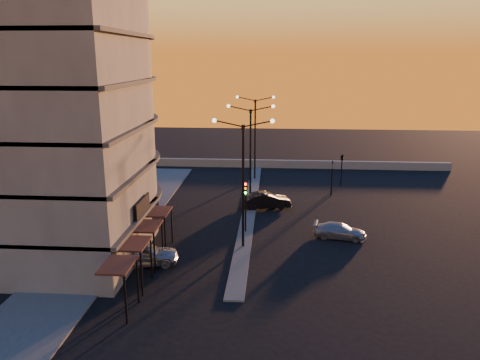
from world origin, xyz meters
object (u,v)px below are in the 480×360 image
(streetlamp_mid, at_px, (250,148))
(car_sedan, at_px, (266,200))
(traffic_light_main, at_px, (246,199))
(car_hatchback, at_px, (143,254))
(car_wagon, at_px, (340,231))

(streetlamp_mid, height_order, car_sedan, streetlamp_mid)
(traffic_light_main, bearing_deg, car_sedan, 77.12)
(car_hatchback, height_order, car_sedan, car_hatchback)
(streetlamp_mid, height_order, traffic_light_main, streetlamp_mid)
(traffic_light_main, distance_m, car_wagon, 7.71)
(car_hatchback, relative_size, car_sedan, 1.03)
(car_sedan, bearing_deg, traffic_light_main, 153.43)
(streetlamp_mid, relative_size, car_sedan, 2.12)
(car_hatchback, xyz_separation_m, car_wagon, (13.84, 5.87, -0.21))
(traffic_light_main, relative_size, car_sedan, 0.95)
(traffic_light_main, distance_m, car_sedan, 7.06)
(car_hatchback, distance_m, car_sedan, 15.16)
(streetlamp_mid, xyz_separation_m, car_hatchback, (-6.50, -13.44, -4.80))
(car_sedan, bearing_deg, streetlamp_mid, 55.59)
(streetlamp_mid, xyz_separation_m, car_sedan, (1.50, -0.57, -4.85))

